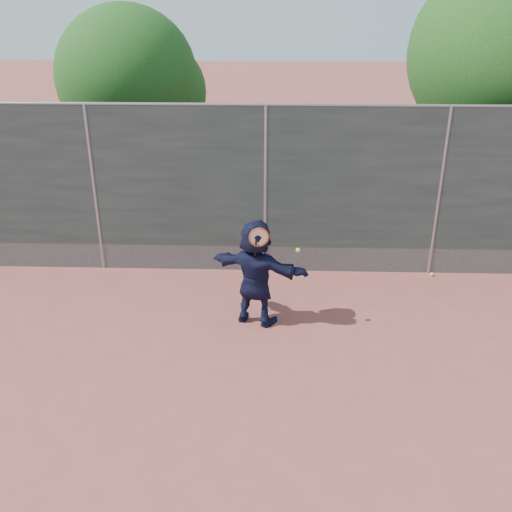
{
  "coord_description": "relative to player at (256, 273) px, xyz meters",
  "views": [
    {
      "loc": [
        0.17,
        -5.97,
        4.63
      ],
      "look_at": [
        -0.1,
        1.69,
        1.11
      ],
      "focal_mm": 40.0,
      "sensor_mm": 36.0,
      "label": 1
    }
  ],
  "objects": [
    {
      "name": "weed_clump",
      "position": [
        0.39,
        1.7,
        -0.7
      ],
      "size": [
        0.68,
        0.07,
        0.3
      ],
      "color": "#387226",
      "rests_on": "ground"
    },
    {
      "name": "player",
      "position": [
        0.0,
        0.0,
        0.0
      ],
      "size": [
        1.62,
        1.03,
        1.67
      ],
      "primitive_type": "imported",
      "rotation": [
        0.0,
        0.0,
        2.76
      ],
      "color": "black",
      "rests_on": "ground"
    },
    {
      "name": "tree_left",
      "position": [
        -2.75,
        4.87,
        2.11
      ],
      "size": [
        3.15,
        3.0,
        4.53
      ],
      "color": "#382314",
      "rests_on": "ground"
    },
    {
      "name": "ball_ground",
      "position": [
        3.13,
        1.66,
        -0.8
      ],
      "size": [
        0.07,
        0.07,
        0.07
      ],
      "primitive_type": "sphere",
      "color": "#C1DF31",
      "rests_on": "ground"
    },
    {
      "name": "swing_action",
      "position": [
        0.1,
        -0.19,
        0.62
      ],
      "size": [
        0.74,
        0.15,
        0.51
      ],
      "color": "red",
      "rests_on": "ground"
    },
    {
      "name": "fence",
      "position": [
        0.1,
        1.81,
        0.75
      ],
      "size": [
        20.0,
        0.06,
        3.03
      ],
      "color": "#38423D",
      "rests_on": "ground"
    },
    {
      "name": "ground",
      "position": [
        0.1,
        -1.69,
        -0.83
      ],
      "size": [
        80.0,
        80.0,
        0.0
      ],
      "primitive_type": "plane",
      "color": "#9E4C42",
      "rests_on": "ground"
    },
    {
      "name": "tree_right",
      "position": [
        4.78,
        4.07,
        2.66
      ],
      "size": [
        3.78,
        3.6,
        5.39
      ],
      "color": "#382314",
      "rests_on": "ground"
    }
  ]
}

